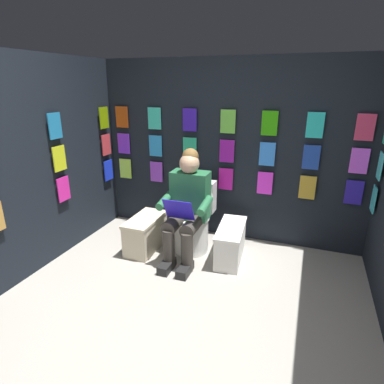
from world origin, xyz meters
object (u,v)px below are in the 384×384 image
(comic_longbox_far, at_px, (146,233))
(toilet, at_px, (194,222))
(comic_longbox_near, at_px, (231,243))
(person_reading, at_px, (187,206))

(comic_longbox_far, bearing_deg, toilet, -155.62)
(toilet, relative_size, comic_longbox_far, 1.30)
(comic_longbox_near, bearing_deg, toilet, -16.12)
(toilet, distance_m, comic_longbox_near, 0.49)
(toilet, xyz_separation_m, comic_longbox_far, (0.50, 0.23, -0.13))
(comic_longbox_near, xyz_separation_m, comic_longbox_far, (0.96, 0.14, 0.01))
(person_reading, relative_size, comic_longbox_near, 1.75)
(toilet, height_order, person_reading, person_reading)
(comic_longbox_near, bearing_deg, comic_longbox_far, 3.01)
(toilet, distance_m, person_reading, 0.35)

